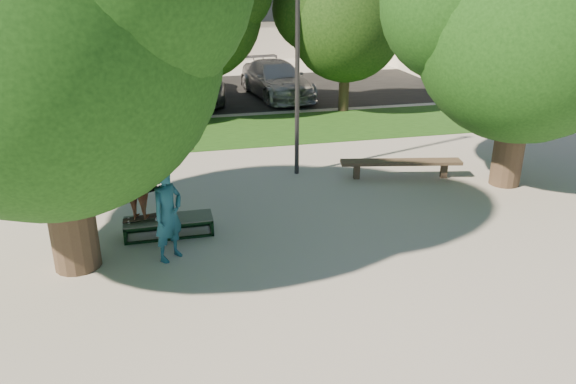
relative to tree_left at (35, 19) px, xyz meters
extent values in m
plane|color=gray|center=(4.29, -1.09, -4.42)|extent=(120.00, 120.00, 0.00)
cube|color=#194112|center=(5.29, 8.41, -4.41)|extent=(30.00, 4.00, 0.02)
cube|color=black|center=(4.29, 14.91, -4.42)|extent=(40.00, 8.00, 0.01)
cylinder|color=#38281E|center=(0.09, -0.09, -2.82)|extent=(0.84, 0.84, 3.20)
sphere|color=#12350E|center=(0.09, -0.09, -0.35)|extent=(5.80, 5.80, 5.80)
cylinder|color=#38281E|center=(10.29, 1.91, -2.92)|extent=(0.76, 0.76, 3.00)
sphere|color=#12350E|center=(10.29, 1.91, -0.64)|extent=(5.20, 5.20, 5.20)
sphere|color=#12350E|center=(8.99, 2.69, 0.01)|extent=(3.90, 3.90, 3.90)
cylinder|color=#38281E|center=(-2.21, 9.91, -3.02)|extent=(0.44, 0.44, 2.80)
sphere|color=black|center=(-2.21, 9.91, -0.96)|extent=(4.40, 4.40, 4.40)
sphere|color=black|center=(-1.22, 9.47, -0.19)|extent=(3.08, 3.08, 3.08)
cylinder|color=#38281E|center=(3.29, 10.91, -2.92)|extent=(0.50, 0.50, 3.00)
sphere|color=black|center=(3.29, 10.91, -0.70)|extent=(4.80, 4.80, 4.80)
cylinder|color=#38281E|center=(8.79, 10.41, -3.12)|extent=(0.40, 0.40, 2.60)
sphere|color=black|center=(8.79, 10.41, -1.19)|extent=(4.20, 4.20, 4.20)
sphere|color=black|center=(7.74, 11.04, -0.67)|extent=(3.15, 3.15, 3.15)
sphere|color=black|center=(9.74, 9.99, -0.46)|extent=(2.94, 2.94, 2.94)
cylinder|color=#2D2D30|center=(5.29, 3.91, -1.42)|extent=(0.12, 0.12, 6.00)
cube|color=black|center=(2.29, 23.85, -1.42)|extent=(27.60, 0.12, 1.60)
cube|color=#475147|center=(1.79, 0.87, -4.06)|extent=(1.80, 0.60, 0.03)
cylinder|color=white|center=(1.01, 0.79, -4.02)|extent=(0.06, 0.03, 0.06)
cylinder|color=white|center=(1.01, 0.95, -4.02)|extent=(0.06, 0.03, 0.06)
cylinder|color=white|center=(1.55, 0.79, -4.02)|extent=(0.06, 0.03, 0.06)
cylinder|color=white|center=(1.55, 0.95, -4.02)|extent=(0.06, 0.03, 0.06)
cube|color=black|center=(1.28, 0.87, -3.98)|extent=(0.78, 0.20, 0.10)
imported|color=#4C3820|center=(1.28, 0.87, -2.99)|extent=(2.49, 1.47, 1.97)
imported|color=#1A5166|center=(1.79, -0.17, -3.50)|extent=(0.79, 0.78, 1.84)
cube|color=#4E3F2F|center=(6.73, 3.15, -4.21)|extent=(0.19, 0.19, 0.42)
cube|color=#4E3F2F|center=(9.00, 2.69, -4.21)|extent=(0.19, 0.19, 0.42)
cube|color=#4E3F2F|center=(7.86, 2.92, -3.98)|extent=(3.18, 1.04, 0.08)
imported|color=#A8A8AD|center=(-1.47, 14.99, -3.70)|extent=(2.43, 4.46, 1.44)
imported|color=black|center=(-0.71, 13.43, -3.67)|extent=(2.12, 4.72, 1.50)
imported|color=slate|center=(3.01, 13.67, -3.60)|extent=(2.76, 5.95, 1.65)
imported|color=#A7A7AC|center=(6.80, 13.49, -3.68)|extent=(2.79, 5.37, 1.49)
camera|label=1|loc=(1.78, -9.95, 0.76)|focal=35.00mm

